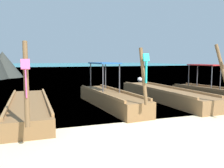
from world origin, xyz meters
The scene contains 7 objects.
ground centered at (0.00, 0.00, 0.00)m, with size 120.00×120.00×0.00m, color beige.
sea_water centered at (0.00, 61.60, 0.00)m, with size 120.00×120.00×0.00m, color teal.
longtail_boat_pink_ribbon centered at (-3.28, 3.74, 0.27)m, with size 1.43×6.61×2.56m.
longtail_boat_turquoise_ribbon centered at (0.10, 4.14, 0.37)m, with size 1.59×5.72×2.48m.
longtail_boat_orange_ribbon centered at (3.15, 4.71, 0.31)m, with size 1.58×7.63×2.64m.
longtail_boat_blue_ribbon centered at (5.94, 4.27, 0.33)m, with size 1.95×5.64×2.41m.
mooring_buoy_near centered at (6.10, 13.50, 0.23)m, with size 0.46×0.46×0.46m.
Camera 1 is at (-3.06, -5.29, 2.09)m, focal length 36.55 mm.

